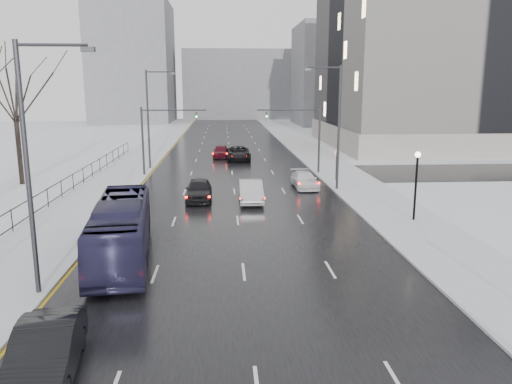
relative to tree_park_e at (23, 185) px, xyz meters
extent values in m
cube|color=black|center=(18.20, 16.00, 0.02)|extent=(16.00, 150.00, 0.04)
cube|color=black|center=(18.20, 4.00, 0.02)|extent=(130.00, 10.00, 0.04)
cube|color=silver|center=(7.70, 16.00, 0.08)|extent=(5.00, 150.00, 0.16)
cube|color=silver|center=(28.70, 16.00, 0.08)|extent=(5.00, 150.00, 0.16)
cube|color=white|center=(-1.80, 16.00, 0.06)|extent=(14.00, 150.00, 0.12)
cube|color=black|center=(5.20, -14.00, 1.41)|extent=(0.04, 70.00, 0.05)
cube|color=black|center=(5.20, -14.00, 0.41)|extent=(0.04, 70.00, 0.05)
cylinder|color=black|center=(5.20, -14.00, 0.81)|extent=(0.06, 0.06, 1.30)
cylinder|color=#2D2D33|center=(26.60, -4.00, 5.00)|extent=(0.20, 0.20, 10.00)
cylinder|color=#2D2D33|center=(25.30, -4.00, 9.80)|extent=(2.60, 0.12, 0.12)
cube|color=#2D2D33|center=(24.00, -4.00, 9.65)|extent=(0.50, 0.25, 0.18)
cylinder|color=#2D2D33|center=(9.80, -24.00, 5.00)|extent=(0.20, 0.20, 10.00)
cylinder|color=#2D2D33|center=(11.10, -24.00, 9.80)|extent=(2.60, 0.12, 0.12)
cube|color=#2D2D33|center=(12.40, -24.00, 9.65)|extent=(0.50, 0.25, 0.18)
cylinder|color=#2D2D33|center=(9.80, 8.00, 5.00)|extent=(0.20, 0.20, 10.00)
cylinder|color=#2D2D33|center=(11.10, 8.00, 9.80)|extent=(2.60, 0.12, 0.12)
cube|color=#2D2D33|center=(12.40, 8.00, 9.65)|extent=(0.50, 0.25, 0.18)
cylinder|color=black|center=(29.20, -14.00, 2.16)|extent=(0.14, 0.14, 4.00)
sphere|color=#FFE5B2|center=(29.20, -14.00, 4.26)|extent=(0.36, 0.36, 0.36)
cylinder|color=#2D2D33|center=(26.60, 4.00, 3.25)|extent=(0.20, 0.20, 6.50)
cylinder|color=#2D2D33|center=(23.60, 4.00, 6.20)|extent=(6.00, 0.12, 0.12)
imported|color=#2D2D33|center=(21.50, 4.00, 5.60)|extent=(0.15, 0.18, 0.90)
sphere|color=#19FF33|center=(21.50, 3.85, 5.60)|extent=(0.16, 0.16, 0.16)
cylinder|color=#2D2D33|center=(9.80, 4.00, 3.25)|extent=(0.20, 0.20, 6.50)
cylinder|color=#2D2D33|center=(12.80, 4.00, 6.20)|extent=(6.00, 0.12, 0.12)
imported|color=#2D2D33|center=(14.90, 4.00, 5.60)|extent=(0.15, 0.18, 0.90)
sphere|color=#19FF33|center=(14.90, 3.85, 5.60)|extent=(0.16, 0.16, 0.16)
cylinder|color=#2D2D33|center=(27.40, 0.00, 1.41)|extent=(0.06, 0.06, 2.50)
cylinder|color=white|center=(27.40, 0.00, 2.56)|extent=(0.60, 0.03, 0.60)
torus|color=#B20C0C|center=(27.40, 0.00, 2.56)|extent=(0.58, 0.06, 0.58)
cube|color=gray|center=(53.20, 28.00, 12.00)|extent=(40.00, 30.00, 24.00)
cube|color=gray|center=(53.20, 28.00, 1.50)|extent=(40.60, 30.60, 3.00)
cube|color=slate|center=(46.20, 71.00, 11.00)|extent=(24.00, 20.00, 22.00)
cube|color=slate|center=(-3.80, 81.00, 14.00)|extent=(18.00, 22.00, 28.00)
cube|color=slate|center=(22.20, 96.00, 9.00)|extent=(30.00, 18.00, 18.00)
imported|color=black|center=(12.19, -30.11, 0.84)|extent=(2.27, 5.00, 1.59)
imported|color=#272446|center=(12.36, -19.82, 1.50)|extent=(3.66, 10.69, 2.92)
imported|color=black|center=(15.50, -7.09, 0.85)|extent=(1.95, 4.75, 1.61)
imported|color=#ACACB1|center=(19.33, -7.80, 0.83)|extent=(1.70, 4.81, 1.58)
imported|color=black|center=(19.11, 13.71, 0.84)|extent=(2.69, 5.76, 1.59)
imported|color=white|center=(24.10, -2.87, 0.71)|extent=(2.05, 4.67, 1.33)
imported|color=#4C0D18|center=(17.06, 16.15, 0.79)|extent=(1.96, 4.47, 1.50)
camera|label=1|loc=(17.34, -43.48, 8.26)|focal=35.00mm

